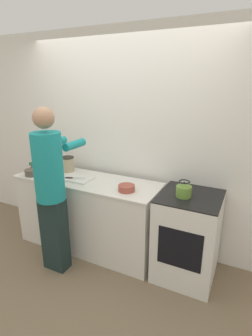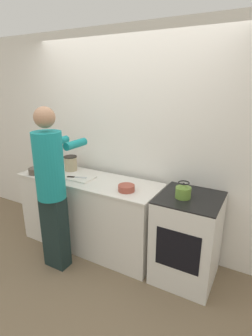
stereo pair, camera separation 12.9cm
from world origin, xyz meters
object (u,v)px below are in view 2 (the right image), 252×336
bowl_prep (35,171)px  canister_jar (71,163)px  oven (187,238)px  cutting_board (79,178)px  kettle (183,191)px  knife (76,177)px  person (52,185)px

bowl_prep → canister_jar: bearing=47.4°
oven → cutting_board: oven is taller
kettle → canister_jar: same height
bowl_prep → cutting_board: bearing=12.8°
bowl_prep → kettle: bearing=4.5°
kettle → bowl_prep: 1.86m
knife → kettle: size_ratio=1.46×
cutting_board → knife: 0.03m
person → knife: size_ratio=7.50×
person → bowl_prep: 0.67m
knife → bowl_prep: (-0.56, -0.11, 0.02)m
oven → cutting_board: bearing=-177.2°
person → canister_jar: 0.70m
cutting_board → kettle: bearing=0.6°
cutting_board → person: bearing=-89.1°
oven → knife: size_ratio=3.91×
oven → bowl_prep: size_ratio=5.57×
cutting_board → kettle: size_ratio=2.18×
kettle → bowl_prep: size_ratio=0.97×
knife → bowl_prep: 0.57m
cutting_board → canister_jar: 0.35m
person → cutting_board: person is taller
kettle → person: bearing=-159.9°
knife → canister_jar: 0.35m
oven → kettle: bearing=-138.7°
knife → canister_jar: size_ratio=1.25×
person → kettle: size_ratio=10.98×
canister_jar → knife: bearing=-39.3°
knife → person: bearing=-106.4°
oven → bowl_prep: 1.98m
bowl_prep → canister_jar: (0.30, 0.32, 0.06)m
person → cutting_board: 0.45m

